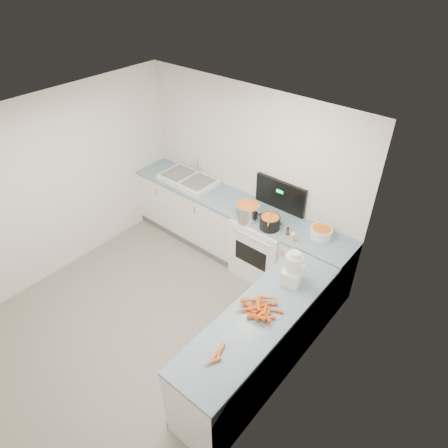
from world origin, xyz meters
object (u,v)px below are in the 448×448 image
Objects in this scene: black_pot at (270,223)px; mixing_bowl at (321,232)px; food_processor at (293,269)px; extract_bottle at (288,232)px; sink at (188,179)px; steel_pot at (248,212)px; stove at (265,245)px; spice_jar at (293,238)px.

black_pot is 0.97× the size of mixing_bowl.
black_pot is at bearing 138.65° from food_processor.
sink is at bearing 175.20° from extract_bottle.
extract_bottle is (0.59, 0.03, -0.05)m from steel_pot.
stove reaches higher than sink.
extract_bottle is 0.94× the size of spice_jar.
stove is 0.91m from mixing_bowl.
stove reaches higher than mixing_bowl.
mixing_bowl is at bearing 53.15° from spice_jar.
mixing_bowl is 0.37m from spice_jar.
mixing_bowl is at bearing 23.65° from black_pot.
stove is 13.57× the size of spice_jar.
food_processor is (2.33, -0.82, 0.14)m from sink.
sink is 3.21× the size of mixing_bowl.
stove is 0.58m from black_pot.
steel_pot is at bearing -137.65° from stove.
black_pot is 0.97m from food_processor.
spice_jar is (1.97, -0.22, 0.01)m from sink.
black_pot is (1.60, -0.18, 0.04)m from sink.
stove is 3.37× the size of food_processor.
steel_pot is at bearing -8.52° from sink.
food_processor is at bearing -54.43° from extract_bottle.
food_processor is (0.36, -0.60, 0.12)m from spice_jar.
stove reaches higher than spice_jar.
black_pot reaches higher than spice_jar.
stove is at bearing 42.35° from steel_pot.
black_pot is at bearing 173.74° from spice_jar.
sink reaches higher than black_pot.
stove is at bearing 132.87° from black_pot.
stove is at bearing -0.62° from sink.
stove is at bearing 160.92° from extract_bottle.
black_pot is (0.15, -0.16, 0.54)m from stove.
spice_jar is at bearing 121.17° from food_processor.
stove is 0.67m from extract_bottle.
black_pot is 0.37m from spice_jar.
steel_pot is 0.60m from extract_bottle.
extract_bottle is at bearing -4.80° from sink.
sink is 2.75× the size of steel_pot.
steel_pot is at bearing 177.57° from spice_jar.
steel_pot is 1.24m from food_processor.
food_processor is (0.14, -0.90, 0.11)m from mixing_bowl.
sink is 2.13× the size of food_processor.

